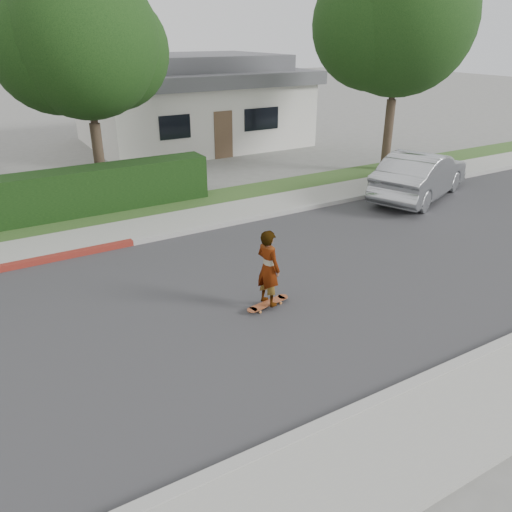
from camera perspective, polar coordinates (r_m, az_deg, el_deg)
name	(u,v)px	position (r m, az deg, el deg)	size (l,w,h in m)	color
ground	(147,324)	(10.28, -12.34, -7.62)	(120.00, 120.00, 0.00)	slate
road	(147,324)	(10.28, -12.35, -7.59)	(60.00, 8.00, 0.01)	#2D2D30
curb_near	(248,461)	(7.24, -0.97, -22.35)	(60.00, 0.20, 0.15)	#9E9E99
sidewalk_near	(284,512)	(6.75, 3.24, -27.22)	(60.00, 1.60, 0.12)	gray
curb_far	(95,250)	(13.82, -17.88, 0.69)	(60.00, 0.20, 0.15)	#9E9E99
sidewalk_far	(87,239)	(14.65, -18.71, 1.85)	(60.00, 1.60, 0.12)	gray
planting_strip	(75,222)	(16.13, -19.99, 3.67)	(60.00, 1.60, 0.10)	#2D4C1E
tree_center	(83,46)	(18.07, -19.21, 21.72)	(5.66, 4.84, 7.44)	#33261C
tree_right	(396,23)	(21.23, 15.71, 24.29)	(6.32, 5.60, 8.56)	#33261C
house	(191,101)	(26.76, -7.47, 17.18)	(10.60, 8.60, 4.30)	beige
skateboard	(268,303)	(10.57, 1.37, -5.44)	(1.10, 0.39, 0.10)	#B86B32
skateboarder	(268,268)	(10.18, 1.42, -1.36)	(0.60, 0.39, 1.64)	white
car_silver	(420,175)	(18.34, 18.28, 8.79)	(1.71, 4.90, 1.62)	#A4A7AB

